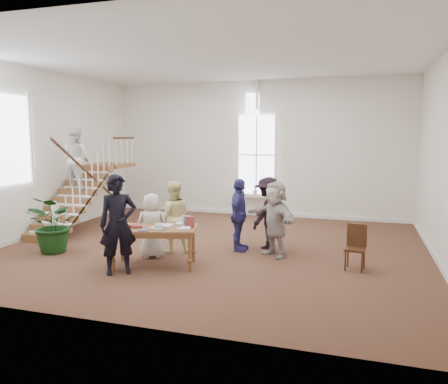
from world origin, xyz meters
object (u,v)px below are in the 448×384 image
(person_yellow, at_px, (173,217))
(woman_cluster_a, at_px, (239,215))
(woman_cluster_b, at_px, (268,213))
(police_officer, at_px, (118,224))
(floor_plant, at_px, (55,224))
(side_chair, at_px, (356,244))
(elderly_woman, at_px, (152,225))
(library_table, at_px, (154,231))
(woman_cluster_c, at_px, (275,219))

(person_yellow, distance_m, woman_cluster_a, 1.54)
(woman_cluster_b, bearing_deg, person_yellow, -43.91)
(police_officer, xyz_separation_m, person_yellow, (0.40, 1.75, -0.15))
(floor_plant, xyz_separation_m, side_chair, (6.70, 0.79, -0.16))
(elderly_woman, relative_size, person_yellow, 0.86)
(library_table, xyz_separation_m, woman_cluster_b, (1.97, 2.16, 0.12))
(elderly_woman, relative_size, woman_cluster_b, 0.84)
(library_table, height_order, floor_plant, floor_plant)
(floor_plant, relative_size, side_chair, 1.46)
(library_table, distance_m, woman_cluster_a, 2.19)
(police_officer, distance_m, side_chair, 4.81)
(police_officer, xyz_separation_m, woman_cluster_b, (2.41, 2.81, -0.13))
(police_officer, bearing_deg, side_chair, -15.91)
(woman_cluster_c, xyz_separation_m, floor_plant, (-4.94, -1.23, -0.19))
(woman_cluster_b, bearing_deg, side_chair, 80.44)
(police_officer, distance_m, woman_cluster_a, 2.97)
(woman_cluster_b, relative_size, side_chair, 1.87)
(elderly_woman, relative_size, floor_plant, 1.08)
(police_officer, bearing_deg, woman_cluster_a, 15.59)
(woman_cluster_a, distance_m, woman_cluster_b, 0.75)
(woman_cluster_b, xyz_separation_m, woman_cluster_c, (0.30, -0.65, -0.01))
(police_officer, distance_m, elderly_woman, 1.28)
(library_table, distance_m, elderly_woman, 0.70)
(library_table, height_order, elderly_woman, elderly_woman)
(woman_cluster_b, bearing_deg, floor_plant, -49.50)
(library_table, distance_m, side_chair, 4.17)
(library_table, relative_size, floor_plant, 1.44)
(woman_cluster_c, relative_size, floor_plant, 1.28)
(person_yellow, bearing_deg, library_table, 67.03)
(library_table, height_order, side_chair, side_chair)
(person_yellow, relative_size, woman_cluster_a, 0.98)
(police_officer, distance_m, woman_cluster_b, 3.70)
(woman_cluster_c, bearing_deg, floor_plant, -123.65)
(library_table, xyz_separation_m, elderly_woman, (-0.35, 0.61, -0.02))
(police_officer, distance_m, floor_plant, 2.43)
(woman_cluster_c, bearing_deg, woman_cluster_a, -150.18)
(person_yellow, height_order, floor_plant, person_yellow)
(woman_cluster_a, relative_size, woman_cluster_c, 1.00)
(police_officer, bearing_deg, floor_plant, 120.64)
(person_yellow, bearing_deg, woman_cluster_a, 177.83)
(floor_plant, bearing_deg, library_table, -6.04)
(person_yellow, bearing_deg, police_officer, 51.75)
(library_table, height_order, person_yellow, person_yellow)
(police_officer, xyz_separation_m, elderly_woman, (0.10, 1.25, -0.27))
(woman_cluster_b, bearing_deg, woman_cluster_a, -34.71)
(police_officer, height_order, woman_cluster_b, police_officer)
(woman_cluster_c, height_order, side_chair, woman_cluster_c)
(police_officer, bearing_deg, person_yellow, 40.29)
(elderly_woman, xyz_separation_m, woman_cluster_b, (2.31, 1.56, 0.14))
(woman_cluster_a, distance_m, side_chair, 2.76)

